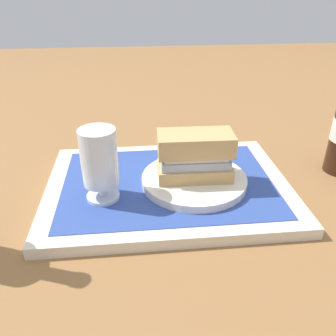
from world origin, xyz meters
TOP-DOWN VIEW (x-y plane):
  - ground_plane at (0.00, 0.00)m, footprint 3.00×3.00m
  - tray at (0.00, 0.00)m, footprint 0.44×0.32m
  - placemat at (0.00, 0.00)m, footprint 0.38×0.27m
  - plate at (-0.05, 0.01)m, footprint 0.19×0.19m
  - sandwich at (-0.04, 0.01)m, footprint 0.13×0.07m
  - beer_glass at (0.12, 0.04)m, footprint 0.06×0.06m

SIDE VIEW (x-z plane):
  - ground_plane at x=0.00m, z-range 0.00..0.00m
  - tray at x=0.00m, z-range 0.00..0.02m
  - placemat at x=0.00m, z-range 0.02..0.02m
  - plate at x=-0.05m, z-range 0.02..0.04m
  - sandwich at x=-0.04m, z-range 0.04..0.12m
  - beer_glass at x=0.12m, z-range 0.03..0.15m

